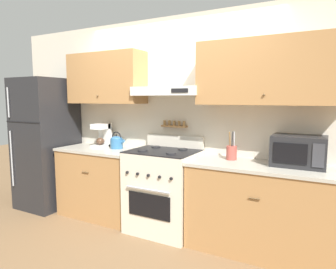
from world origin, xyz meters
TOP-DOWN VIEW (x-y plane):
  - ground_plane at (0.00, 0.00)m, footprint 16.00×16.00m
  - wall_back at (0.07, 0.58)m, footprint 5.20×0.46m
  - counter_left at (-0.95, 0.32)m, footprint 1.12×0.62m
  - counter_right at (1.12, 0.32)m, footprint 1.46×0.62m
  - stove_range at (0.00, 0.29)m, footprint 0.77×0.66m
  - refrigerator at (-1.90, 0.24)m, footprint 0.67×0.76m
  - tea_kettle at (-0.77, 0.42)m, footprint 0.21×0.17m
  - coffee_maker at (-1.03, 0.45)m, footprint 0.17×0.26m
  - microwave at (1.43, 0.43)m, footprint 0.49×0.38m
  - utensil_crock at (0.77, 0.42)m, footprint 0.11×0.11m

SIDE VIEW (x-z plane):
  - ground_plane at x=0.00m, z-range 0.00..0.00m
  - counter_right at x=1.12m, z-range 0.00..0.91m
  - counter_left at x=-0.95m, z-range 0.00..0.91m
  - stove_range at x=0.00m, z-range -0.07..1.04m
  - refrigerator at x=-1.90m, z-range 0.00..1.84m
  - utensil_crock at x=0.77m, z-range 0.84..1.14m
  - tea_kettle at x=-0.77m, z-range 0.89..1.11m
  - microwave at x=1.43m, z-range 0.91..1.21m
  - coffee_maker at x=-1.03m, z-range 0.91..1.23m
  - wall_back at x=0.07m, z-range 0.19..2.74m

